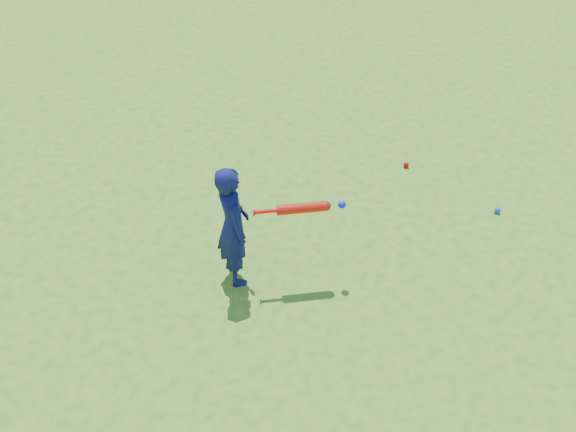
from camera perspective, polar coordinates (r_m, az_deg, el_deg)
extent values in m
plane|color=#3F761C|center=(6.22, -7.11, -5.28)|extent=(80.00, 80.00, 0.00)
imported|color=#10144B|center=(5.77, -4.92, -0.86)|extent=(0.44, 0.53, 1.24)
sphere|color=red|center=(7.70, 10.45, 4.51)|extent=(0.07, 0.07, 0.07)
sphere|color=blue|center=(7.23, 18.13, 0.48)|extent=(0.07, 0.07, 0.07)
cylinder|color=red|center=(5.63, -3.05, 0.33)|extent=(0.05, 0.06, 0.06)
cylinder|color=red|center=(5.64, -1.99, 0.42)|extent=(0.20, 0.14, 0.04)
cylinder|color=red|center=(5.67, 1.18, 0.71)|extent=(0.43, 0.31, 0.09)
sphere|color=red|center=(5.71, 3.37, 0.90)|extent=(0.09, 0.09, 0.09)
sphere|color=#0D2FE9|center=(5.73, 4.82, 1.03)|extent=(0.07, 0.07, 0.07)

